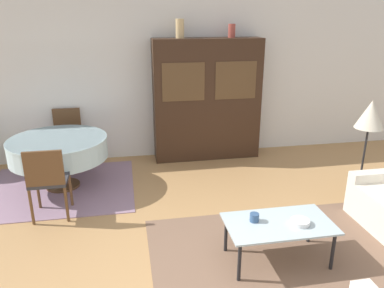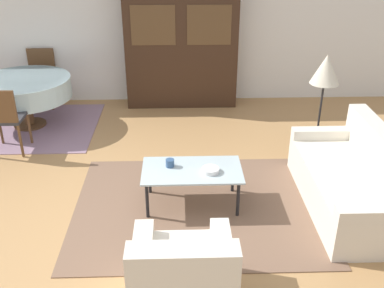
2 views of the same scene
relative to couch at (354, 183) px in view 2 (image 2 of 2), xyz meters
The scene contains 14 objects.
ground_plane 2.67m from the couch, behind, with size 14.00×14.00×0.00m, color tan.
wall_back 4.43m from the couch, 127.87° to the left, with size 10.00×0.06×2.70m.
area_rug 1.72m from the couch, behind, with size 2.70×2.12×0.01m.
dining_rug 4.77m from the couch, 152.06° to the left, with size 2.10×1.79×0.01m.
couch is the anchor object (origin of this frame).
armchair 2.33m from the couch, 143.42° to the right, with size 0.81×0.81×0.82m.
coffee_table 1.76m from the couch, behind, with size 1.07×0.60×0.43m.
display_cabinet 3.70m from the couch, 120.22° to the left, with size 1.81×0.43×2.04m.
dining_table 4.77m from the couch, 151.20° to the left, with size 1.37×1.37×0.74m.
dining_chair_near 4.41m from the couch, 161.55° to the left, with size 0.44×0.44×0.93m.
dining_chair_far 5.26m from the couch, 142.55° to the left, with size 0.44×0.44×0.93m.
floor_lamp 1.54m from the couch, 91.41° to the left, with size 0.37×0.37×1.35m.
cup 2.00m from the couch, behind, with size 0.09×0.09×0.09m.
bowl 1.57m from the couch, behind, with size 0.19×0.19×0.05m.
Camera 2 is at (0.76, -3.85, 2.86)m, focal length 42.00 mm.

